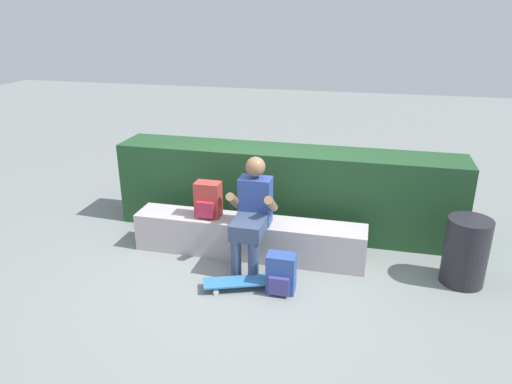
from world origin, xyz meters
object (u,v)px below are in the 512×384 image
Objects in this scene: backpack_on_bench at (208,200)px; trash_bin at (466,251)px; person_skater at (252,211)px; skateboard_near_person at (244,282)px; backpack_on_ground at (281,274)px; bench_main at (249,237)px.

backpack_on_bench reaches higher than trash_bin.
skateboard_near_person is at bearing -86.33° from person_skater.
skateboard_near_person is 1.06m from backpack_on_bench.
backpack_on_bench is at bearing 130.76° from skateboard_near_person.
person_skater is at bearing 93.67° from skateboard_near_person.
backpack_on_ground is 1.87m from trash_bin.
bench_main is 2.19× the size of person_skater.
backpack_on_ground reaches higher than skateboard_near_person.
trash_bin reaches higher than skateboard_near_person.
bench_main reaches higher than skateboard_near_person.
skateboard_near_person is (0.13, -0.69, -0.14)m from bench_main.
person_skater is 2.19m from trash_bin.
skateboard_near_person is 2.05× the size of backpack_on_ground.
backpack_on_bench is at bearing 160.75° from person_skater.
backpack_on_bench is (-0.46, -0.01, 0.41)m from bench_main.
person_skater reaches higher than skateboard_near_person.
trash_bin is (2.72, -0.05, -0.28)m from backpack_on_bench.
trash_bin reaches higher than bench_main.
backpack_on_ground is (0.40, -0.45, -0.44)m from person_skater.
person_skater reaches higher than bench_main.
backpack_on_ground is 0.57× the size of trash_bin.
backpack_on_bench is 1.23m from backpack_on_ground.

